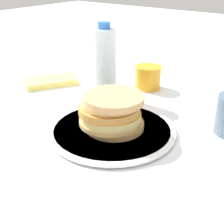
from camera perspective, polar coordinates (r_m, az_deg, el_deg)
The scene contains 6 objects.
ground_plane at distance 0.77m, azimuth -0.32°, elevation -2.60°, with size 4.00×4.00×0.00m, color white.
plate at distance 0.73m, azimuth -0.00°, elevation -3.31°, with size 0.30×0.30×0.01m.
pancake_stack at distance 0.71m, azimuth -0.13°, elevation 0.01°, with size 0.15×0.15×0.09m.
juice_glass at distance 1.00m, azimuth 6.53°, elevation 6.32°, with size 0.08×0.08×0.07m.
water_bottle_near at distance 0.90m, azimuth -1.40°, elevation 8.83°, with size 0.07×0.07×0.22m.
napkin at distance 1.05m, azimuth -11.19°, elevation 5.53°, with size 0.19×0.16×0.02m.
Camera 1 is at (-0.53, -0.42, 0.36)m, focal length 50.00 mm.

